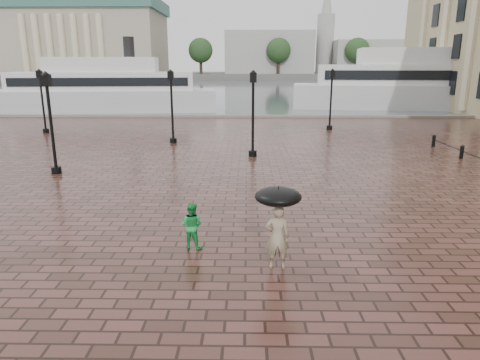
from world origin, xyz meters
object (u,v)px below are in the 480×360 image
object	(u,v)px
adult_pedestrian	(277,237)
ferry_near	(105,90)
ferry_far	(418,84)
street_lamps	(177,107)
child_pedestrian	(192,225)

from	to	relation	value
adult_pedestrian	ferry_near	bearing A→B (deg)	-66.15
adult_pedestrian	ferry_far	xyz separation A→B (m)	(18.43, 39.96, 1.91)
street_lamps	adult_pedestrian	xyz separation A→B (m)	(5.04, -16.86, -1.52)
street_lamps	ferry_far	size ratio (longest dim) A/B	0.76
street_lamps	adult_pedestrian	bearing A→B (deg)	-73.37
child_pedestrian	ferry_far	world-z (taller)	ferry_far
street_lamps	ferry_near	bearing A→B (deg)	119.06
street_lamps	ferry_near	size ratio (longest dim) A/B	0.90
adult_pedestrian	ferry_near	distance (m)	39.59
ferry_near	ferry_far	bearing A→B (deg)	-0.45
ferry_near	adult_pedestrian	bearing A→B (deg)	-73.05
street_lamps	child_pedestrian	distance (m)	16.05
adult_pedestrian	child_pedestrian	size ratio (longest dim) A/B	1.27
street_lamps	child_pedestrian	bearing A→B (deg)	-79.77
adult_pedestrian	ferry_far	distance (m)	44.04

